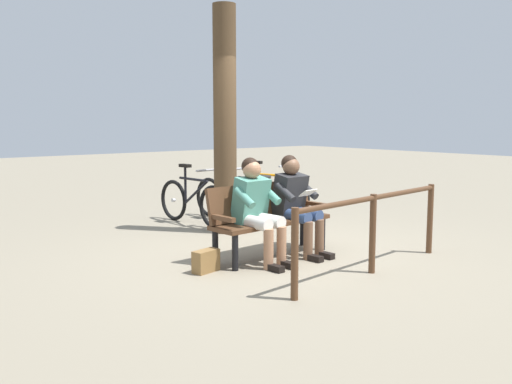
{
  "coord_description": "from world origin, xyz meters",
  "views": [
    {
      "loc": [
        4.43,
        5.04,
        1.63
      ],
      "look_at": [
        0.19,
        -0.17,
        0.75
      ],
      "focal_mm": 39.06,
      "sensor_mm": 36.0,
      "label": 1
    }
  ],
  "objects_px": {
    "person_reading": "(296,200)",
    "person_companion": "(257,205)",
    "bench": "(267,214)",
    "tree_trunk": "(225,121)",
    "handbag": "(206,261)",
    "bicycle_black": "(229,199)",
    "bicycle_silver": "(193,202)",
    "bicycle_orange": "(265,195)",
    "litter_bin": "(259,202)"
  },
  "relations": [
    {
      "from": "person_reading",
      "to": "person_companion",
      "type": "bearing_deg",
      "value": -0.05
    },
    {
      "from": "bench",
      "to": "tree_trunk",
      "type": "xyz_separation_m",
      "value": [
        -0.45,
        -1.46,
        1.1
      ]
    },
    {
      "from": "person_reading",
      "to": "handbag",
      "type": "xyz_separation_m",
      "value": [
        1.31,
        -0.01,
        -0.54
      ]
    },
    {
      "from": "bicycle_black",
      "to": "bicycle_silver",
      "type": "relative_size",
      "value": 1.0
    },
    {
      "from": "person_reading",
      "to": "bicycle_orange",
      "type": "xyz_separation_m",
      "value": [
        -1.4,
        -2.25,
        -0.31
      ]
    },
    {
      "from": "bench",
      "to": "litter_bin",
      "type": "bearing_deg",
      "value": -129.55
    },
    {
      "from": "person_companion",
      "to": "person_reading",
      "type": "bearing_deg",
      "value": 179.95
    },
    {
      "from": "bench",
      "to": "bicycle_orange",
      "type": "height_order",
      "value": "bicycle_orange"
    },
    {
      "from": "person_companion",
      "to": "handbag",
      "type": "bearing_deg",
      "value": -7.12
    },
    {
      "from": "person_companion",
      "to": "bicycle_silver",
      "type": "height_order",
      "value": "person_companion"
    },
    {
      "from": "bench",
      "to": "litter_bin",
      "type": "height_order",
      "value": "bench"
    },
    {
      "from": "litter_bin",
      "to": "bicycle_orange",
      "type": "bearing_deg",
      "value": -135.69
    },
    {
      "from": "person_reading",
      "to": "bicycle_black",
      "type": "distance_m",
      "value": 2.45
    },
    {
      "from": "person_reading",
      "to": "tree_trunk",
      "type": "bearing_deg",
      "value": -97.7
    },
    {
      "from": "handbag",
      "to": "tree_trunk",
      "type": "relative_size",
      "value": 0.09
    },
    {
      "from": "person_reading",
      "to": "bicycle_silver",
      "type": "xyz_separation_m",
      "value": [
        -0.07,
        -2.4,
        -0.31
      ]
    },
    {
      "from": "person_companion",
      "to": "bicycle_orange",
      "type": "distance_m",
      "value": 3.08
    },
    {
      "from": "handbag",
      "to": "bicycle_black",
      "type": "height_order",
      "value": "bicycle_black"
    },
    {
      "from": "tree_trunk",
      "to": "bicycle_silver",
      "type": "distance_m",
      "value": 1.48
    },
    {
      "from": "bicycle_black",
      "to": "person_reading",
      "type": "bearing_deg",
      "value": -21.85
    },
    {
      "from": "litter_bin",
      "to": "bicycle_orange",
      "type": "distance_m",
      "value": 0.96
    },
    {
      "from": "person_reading",
      "to": "handbag",
      "type": "relative_size",
      "value": 4.0
    },
    {
      "from": "bicycle_orange",
      "to": "bicycle_black",
      "type": "distance_m",
      "value": 0.7
    },
    {
      "from": "bench",
      "to": "person_companion",
      "type": "height_order",
      "value": "person_companion"
    },
    {
      "from": "bicycle_orange",
      "to": "bicycle_silver",
      "type": "xyz_separation_m",
      "value": [
        1.34,
        -0.15,
        0.0
      ]
    },
    {
      "from": "person_companion",
      "to": "tree_trunk",
      "type": "relative_size",
      "value": 0.37
    },
    {
      "from": "person_reading",
      "to": "litter_bin",
      "type": "height_order",
      "value": "person_reading"
    },
    {
      "from": "tree_trunk",
      "to": "bicycle_black",
      "type": "xyz_separation_m",
      "value": [
        -0.59,
        -0.71,
        -1.25
      ]
    },
    {
      "from": "person_companion",
      "to": "bicycle_orange",
      "type": "bearing_deg",
      "value": -135.21
    },
    {
      "from": "tree_trunk",
      "to": "bicycle_orange",
      "type": "height_order",
      "value": "tree_trunk"
    },
    {
      "from": "person_reading",
      "to": "handbag",
      "type": "distance_m",
      "value": 1.42
    },
    {
      "from": "person_companion",
      "to": "litter_bin",
      "type": "xyz_separation_m",
      "value": [
        -1.36,
        -1.62,
        -0.27
      ]
    },
    {
      "from": "person_reading",
      "to": "bicycle_orange",
      "type": "bearing_deg",
      "value": -125.42
    },
    {
      "from": "handbag",
      "to": "bicycle_silver",
      "type": "xyz_separation_m",
      "value": [
        -1.38,
        -2.4,
        0.24
      ]
    },
    {
      "from": "litter_bin",
      "to": "bicycle_black",
      "type": "relative_size",
      "value": 0.47
    },
    {
      "from": "bicycle_black",
      "to": "bicycle_silver",
      "type": "distance_m",
      "value": 0.65
    },
    {
      "from": "bicycle_silver",
      "to": "person_companion",
      "type": "bearing_deg",
      "value": -20.92
    },
    {
      "from": "person_companion",
      "to": "bicycle_black",
      "type": "xyz_separation_m",
      "value": [
        -1.35,
        -2.36,
        -0.3
      ]
    },
    {
      "from": "bicycle_black",
      "to": "bicycle_silver",
      "type": "xyz_separation_m",
      "value": [
        0.64,
        -0.08,
        0.0
      ]
    },
    {
      "from": "bicycle_silver",
      "to": "tree_trunk",
      "type": "bearing_deg",
      "value": -1.04
    },
    {
      "from": "bench",
      "to": "litter_bin",
      "type": "xyz_separation_m",
      "value": [
        -1.05,
        -1.44,
        -0.11
      ]
    },
    {
      "from": "bench",
      "to": "person_companion",
      "type": "bearing_deg",
      "value": 27.04
    },
    {
      "from": "tree_trunk",
      "to": "bicycle_black",
      "type": "distance_m",
      "value": 1.55
    },
    {
      "from": "tree_trunk",
      "to": "bicycle_orange",
      "type": "bearing_deg",
      "value": -153.48
    },
    {
      "from": "person_reading",
      "to": "tree_trunk",
      "type": "distance_m",
      "value": 1.87
    },
    {
      "from": "bicycle_orange",
      "to": "tree_trunk",
      "type": "bearing_deg",
      "value": -82.54
    },
    {
      "from": "person_companion",
      "to": "litter_bin",
      "type": "relative_size",
      "value": 1.53
    },
    {
      "from": "bench",
      "to": "bicycle_black",
      "type": "xyz_separation_m",
      "value": [
        -1.04,
        -2.18,
        -0.15
      ]
    },
    {
      "from": "handbag",
      "to": "bicycle_orange",
      "type": "distance_m",
      "value": 3.53
    },
    {
      "from": "handbag",
      "to": "litter_bin",
      "type": "height_order",
      "value": "litter_bin"
    }
  ]
}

